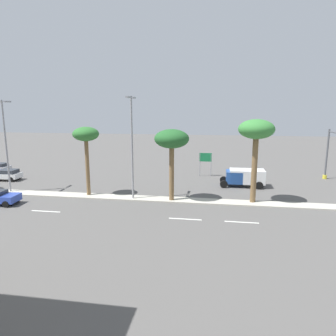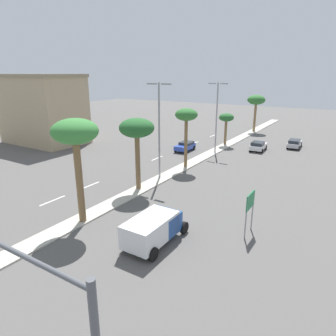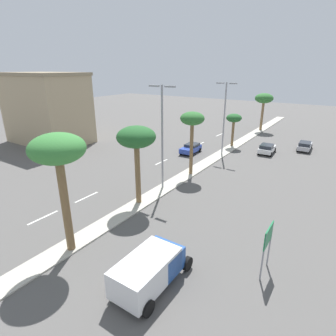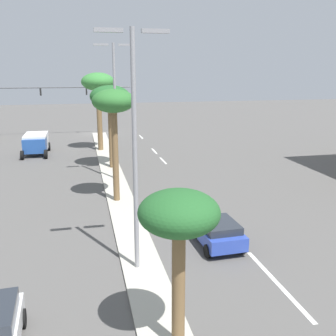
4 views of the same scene
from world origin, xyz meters
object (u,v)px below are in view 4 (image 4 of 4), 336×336
palm_tree_mid (179,219)px  sedan_blue_center (216,230)px  street_lamp_center (115,102)px  street_lamp_outboard (134,135)px  palm_tree_rear (110,99)px  traffic_signal_gantry (31,103)px  box_truck (36,143)px  palm_tree_right (98,85)px  palm_tree_inboard (114,106)px

palm_tree_mid → sedan_blue_center: palm_tree_mid is taller
street_lamp_center → street_lamp_outboard: street_lamp_center is taller
palm_tree_rear → palm_tree_mid: (-0.09, 23.76, -1.78)m
traffic_signal_gantry → palm_tree_mid: 43.52m
traffic_signal_gantry → box_truck: bearing=97.2°
palm_tree_mid → street_lamp_center: size_ratio=0.49×
traffic_signal_gantry → box_truck: (-1.42, 11.21, -3.24)m
traffic_signal_gantry → palm_tree_right: 13.69m
traffic_signal_gantry → palm_tree_inboard: 29.24m
palm_tree_mid → box_truck: palm_tree_mid is taller
box_truck → sedan_blue_center: bearing=114.2°
palm_tree_inboard → street_lamp_outboard: bearing=90.2°
palm_tree_rear → box_truck: size_ratio=1.37×
palm_tree_right → street_lamp_center: size_ratio=0.79×
traffic_signal_gantry → palm_tree_mid: (-8.73, 42.64, -0.06)m
box_truck → palm_tree_right: bearing=-176.2°
palm_tree_inboard → palm_tree_mid: bearing=92.2°
traffic_signal_gantry → palm_tree_mid: bearing=101.6°
street_lamp_center → palm_tree_inboard: bearing=83.9°
palm_tree_right → street_lamp_center: 12.18m
traffic_signal_gantry → palm_tree_mid: traffic_signal_gantry is taller
traffic_signal_gantry → street_lamp_center: street_lamp_center is taller
palm_tree_right → box_truck: palm_tree_right is taller
street_lamp_center → box_truck: 14.65m
palm_tree_inboard → street_lamp_outboard: street_lamp_outboard is taller
palm_tree_rear → palm_tree_inboard: bearing=87.0°
palm_tree_mid → street_lamp_outboard: size_ratio=0.51×
palm_tree_rear → sedan_blue_center: bearing=102.7°
sedan_blue_center → box_truck: size_ratio=0.76×
palm_tree_right → palm_tree_mid: size_ratio=1.59×
box_truck → palm_tree_rear: bearing=133.3°
palm_tree_right → palm_tree_mid: bearing=91.2°
sedan_blue_center → traffic_signal_gantry: bearing=-70.8°
palm_tree_mid → street_lamp_outboard: (0.53, -5.32, 1.61)m
palm_tree_rear → palm_tree_inboard: 9.14m
palm_tree_rear → box_truck: bearing=-46.7°
palm_tree_mid → sedan_blue_center: (-3.70, -6.98, -3.64)m
sedan_blue_center → street_lamp_center: bearing=-73.8°
street_lamp_center → box_truck: street_lamp_center is taller
traffic_signal_gantry → palm_tree_right: palm_tree_right is taller
street_lamp_center → street_lamp_outboard: bearing=88.0°
traffic_signal_gantry → palm_tree_inboard: bearing=106.3°
street_lamp_center → street_lamp_outboard: (0.51, 14.41, -0.17)m
palm_tree_rear → palm_tree_mid: size_ratio=1.40×
street_lamp_outboard → palm_tree_mid: bearing=95.7°
palm_tree_inboard → street_lamp_center: 5.13m
palm_tree_inboard → street_lamp_center: bearing=-96.1°
palm_tree_rear → street_lamp_outboard: bearing=88.6°
street_lamp_outboard → palm_tree_rear: bearing=-91.4°
traffic_signal_gantry → street_lamp_center: bearing=110.8°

